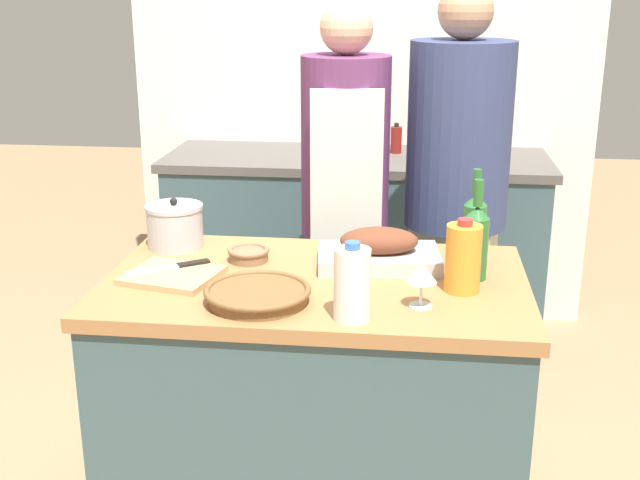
% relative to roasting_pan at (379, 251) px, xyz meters
% --- Properties ---
extents(kitchen_island, '(1.20, 0.72, 0.87)m').
position_rel_roasting_pan_xyz_m(kitchen_island, '(-0.17, -0.13, -0.48)').
color(kitchen_island, '#3D565B').
rests_on(kitchen_island, ground_plane).
extents(back_counter, '(1.78, 0.60, 0.91)m').
position_rel_roasting_pan_xyz_m(back_counter, '(-0.17, 1.41, -0.46)').
color(back_counter, '#3D565B').
rests_on(back_counter, ground_plane).
extents(back_wall, '(2.28, 0.10, 2.55)m').
position_rel_roasting_pan_xyz_m(back_wall, '(-0.17, 1.76, 0.36)').
color(back_wall, silver).
rests_on(back_wall, ground_plane).
extents(roasting_pan, '(0.38, 0.26, 0.12)m').
position_rel_roasting_pan_xyz_m(roasting_pan, '(0.00, 0.00, 0.00)').
color(roasting_pan, '#BCBCC1').
rests_on(roasting_pan, kitchen_island).
extents(wicker_basket, '(0.28, 0.28, 0.04)m').
position_rel_roasting_pan_xyz_m(wicker_basket, '(-0.30, -0.33, -0.02)').
color(wicker_basket, brown).
rests_on(wicker_basket, kitchen_island).
extents(cutting_board, '(0.29, 0.27, 0.02)m').
position_rel_roasting_pan_xyz_m(cutting_board, '(-0.58, -0.18, -0.04)').
color(cutting_board, tan).
rests_on(cutting_board, kitchen_island).
extents(stock_pot, '(0.18, 0.18, 0.16)m').
position_rel_roasting_pan_xyz_m(stock_pot, '(-0.65, 0.10, 0.02)').
color(stock_pot, '#B7B7BC').
rests_on(stock_pot, kitchen_island).
extents(mixing_bowl, '(0.13, 0.13, 0.04)m').
position_rel_roasting_pan_xyz_m(mixing_bowl, '(-0.39, -0.00, -0.02)').
color(mixing_bowl, '#846647').
rests_on(mixing_bowl, kitchen_island).
extents(juice_jug, '(0.10, 0.10, 0.20)m').
position_rel_roasting_pan_xyz_m(juice_jug, '(0.23, -0.18, 0.05)').
color(juice_jug, orange).
rests_on(juice_jug, kitchen_island).
extents(milk_jug, '(0.09, 0.09, 0.20)m').
position_rel_roasting_pan_xyz_m(milk_jug, '(-0.05, -0.41, 0.05)').
color(milk_jug, white).
rests_on(milk_jug, kitchen_island).
extents(wine_bottle_green, '(0.07, 0.07, 0.29)m').
position_rel_roasting_pan_xyz_m(wine_bottle_green, '(0.28, 0.06, 0.07)').
color(wine_bottle_green, '#28662D').
rests_on(wine_bottle_green, kitchen_island).
extents(wine_bottle_dark, '(0.07, 0.07, 0.29)m').
position_rel_roasting_pan_xyz_m(wine_bottle_dark, '(0.27, -0.08, 0.07)').
color(wine_bottle_dark, '#28662D').
rests_on(wine_bottle_dark, kitchen_island).
extents(wine_glass_left, '(0.08, 0.08, 0.12)m').
position_rel_roasting_pan_xyz_m(wine_glass_left, '(0.12, -0.30, 0.05)').
color(wine_glass_left, silver).
rests_on(wine_glass_left, kitchen_island).
extents(knife_chef, '(0.22, 0.17, 0.01)m').
position_rel_roasting_pan_xyz_m(knife_chef, '(-0.59, -0.14, -0.02)').
color(knife_chef, '#B7B7BC').
rests_on(knife_chef, cutting_board).
extents(stand_mixer, '(0.18, 0.14, 0.32)m').
position_rel_roasting_pan_xyz_m(stand_mixer, '(0.22, 1.50, 0.12)').
color(stand_mixer, '#B22323').
rests_on(stand_mixer, back_counter).
extents(condiment_bottle_tall, '(0.06, 0.06, 0.21)m').
position_rel_roasting_pan_xyz_m(condiment_bottle_tall, '(0.13, 1.28, 0.09)').
color(condiment_bottle_tall, '#234C28').
rests_on(condiment_bottle_tall, back_counter).
extents(condiment_bottle_short, '(0.05, 0.05, 0.14)m').
position_rel_roasting_pan_xyz_m(condiment_bottle_short, '(0.01, 1.50, 0.05)').
color(condiment_bottle_short, maroon).
rests_on(condiment_bottle_short, back_counter).
extents(person_cook_aproned, '(0.32, 0.34, 1.62)m').
position_rel_roasting_pan_xyz_m(person_cook_aproned, '(-0.16, 0.62, -0.02)').
color(person_cook_aproned, beige).
rests_on(person_cook_aproned, ground_plane).
extents(person_cook_guest, '(0.38, 0.38, 1.68)m').
position_rel_roasting_pan_xyz_m(person_cook_guest, '(0.25, 0.68, 0.01)').
color(person_cook_guest, beige).
rests_on(person_cook_guest, ground_plane).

